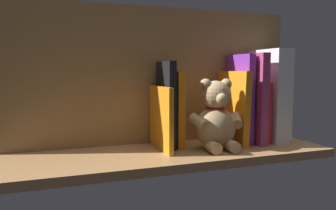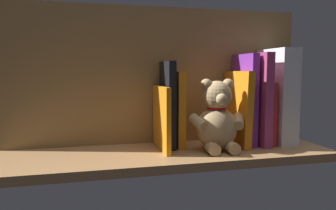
{
  "view_description": "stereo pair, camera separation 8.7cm",
  "coord_description": "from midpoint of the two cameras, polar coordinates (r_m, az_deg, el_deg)",
  "views": [
    {
      "loc": [
        29.5,
        81.03,
        20.75
      ],
      "look_at": [
        0.0,
        0.0,
        12.08
      ],
      "focal_mm": 35.63,
      "sensor_mm": 36.0,
      "label": 1
    },
    {
      "loc": [
        21.23,
        83.58,
        20.75
      ],
      "look_at": [
        0.0,
        0.0,
        12.08
      ],
      "focal_mm": 35.63,
      "sensor_mm": 36.0,
      "label": 2
    }
  ],
  "objects": [
    {
      "name": "book_1",
      "position": [
        1.0,
        17.19,
        1.01
      ],
      "size": [
        2.43,
        15.25,
        25.91
      ],
      "primitive_type": "cube",
      "color": "#B23F72",
      "rests_on": "ground_plane"
    },
    {
      "name": "book_2",
      "position": [
        0.99,
        15.37,
        0.96
      ],
      "size": [
        2.04,
        13.08,
        25.67
      ],
      "primitive_type": "cube",
      "color": "purple",
      "rests_on": "ground_plane"
    },
    {
      "name": "book_3",
      "position": [
        0.97,
        14.24,
        -0.54
      ],
      "size": [
        2.78,
        15.51,
        20.92
      ],
      "primitive_type": "cube",
      "rotation": [
        0.0,
        -0.04,
        0.0
      ],
      "color": "orange",
      "rests_on": "ground_plane"
    },
    {
      "name": "book_4",
      "position": [
        0.92,
        4.23,
        -0.71
      ],
      "size": [
        2.04,
        10.68,
        20.78
      ],
      "primitive_type": "cube",
      "color": "orange",
      "rests_on": "ground_plane"
    },
    {
      "name": "dictionary_thick_white",
      "position": [
        1.04,
        20.45,
        1.45
      ],
      "size": [
        5.46,
        14.57,
        27.26
      ],
      "primitive_type": "cube",
      "color": "white",
      "rests_on": "ground_plane"
    },
    {
      "name": "book_0",
      "position": [
        1.02,
        18.19,
        -1.22
      ],
      "size": [
        1.5,
        13.53,
        17.71
      ],
      "primitive_type": "cube",
      "color": "red",
      "rests_on": "ground_plane"
    },
    {
      "name": "book_6",
      "position": [
        0.89,
        1.65,
        -2.27
      ],
      "size": [
        1.22,
        16.39,
        16.83
      ],
      "primitive_type": "cube",
      "color": "orange",
      "rests_on": "ground_plane"
    },
    {
      "name": "book_5",
      "position": [
        0.91,
        2.64,
        0.08
      ],
      "size": [
        1.99,
        11.27,
        23.53
      ],
      "primitive_type": "cube",
      "rotation": [
        0.0,
        -0.0,
        0.0
      ],
      "color": "black",
      "rests_on": "ground_plane"
    },
    {
      "name": "shelf_back_panel",
      "position": [
        0.97,
        0.91,
        5.04
      ],
      "size": [
        85.95,
        1.5,
        39.12
      ],
      "primitive_type": "cube",
      "color": "olive",
      "rests_on": "ground_plane"
    },
    {
      "name": "teddy_bear",
      "position": [
        0.89,
        11.17,
        -2.37
      ],
      "size": [
        15.32,
        12.57,
        18.92
      ],
      "rotation": [
        0.0,
        0.0,
        -0.07
      ],
      "color": "tan",
      "rests_on": "ground_plane"
    },
    {
      "name": "ground_plane",
      "position": [
        0.89,
        2.82,
        -8.5
      ],
      "size": [
        85.95,
        27.19,
        2.2
      ],
      "primitive_type": "cube",
      "color": "#A87A4C"
    }
  ]
}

